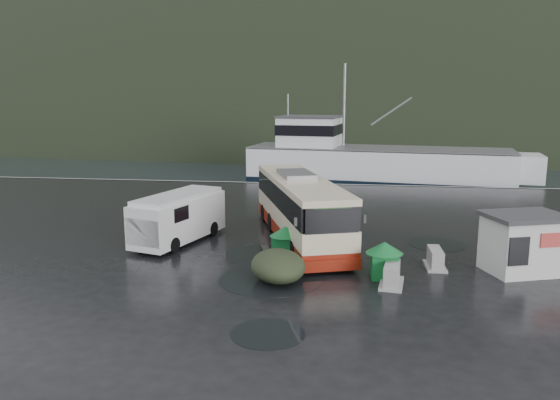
# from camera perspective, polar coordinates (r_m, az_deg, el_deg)

# --- Properties ---
(ground) EXTENTS (160.00, 160.00, 0.00)m
(ground) POSITION_cam_1_polar(r_m,az_deg,el_deg) (24.40, 0.08, -5.80)
(ground) COLOR black
(ground) RESTS_ON ground
(harbor_water) EXTENTS (300.00, 180.00, 0.02)m
(harbor_water) POSITION_cam_1_polar(r_m,az_deg,el_deg) (133.39, 6.35, 7.85)
(harbor_water) COLOR black
(harbor_water) RESTS_ON ground
(quay_edge) EXTENTS (160.00, 0.60, 1.50)m
(quay_edge) POSITION_cam_1_polar(r_m,az_deg,el_deg) (43.84, 3.52, 1.69)
(quay_edge) COLOR #999993
(quay_edge) RESTS_ON ground
(headland) EXTENTS (780.00, 540.00, 570.00)m
(headland) POSITION_cam_1_polar(r_m,az_deg,el_deg) (273.35, 9.20, 9.32)
(headland) COLOR black
(headland) RESTS_ON ground
(coach_bus) EXTENTS (6.38, 11.83, 3.25)m
(coach_bus) POSITION_cam_1_polar(r_m,az_deg,el_deg) (27.14, 2.09, -4.08)
(coach_bus) COLOR beige
(coach_bus) RESTS_ON ground
(white_van) EXTENTS (3.54, 6.05, 2.39)m
(white_van) POSITION_cam_1_polar(r_m,az_deg,el_deg) (27.07, -10.44, -4.30)
(white_van) COLOR silver
(white_van) RESTS_ON ground
(waste_bin_left) EXTENTS (1.19, 1.19, 1.39)m
(waste_bin_left) POSITION_cam_1_polar(r_m,az_deg,el_deg) (24.15, 0.57, -5.98)
(waste_bin_left) COLOR #136D2E
(waste_bin_left) RESTS_ON ground
(waste_bin_right) EXTENTS (1.11, 1.11, 1.45)m
(waste_bin_right) POSITION_cam_1_polar(r_m,az_deg,el_deg) (21.91, 10.75, -7.98)
(waste_bin_right) COLOR #136D2E
(waste_bin_right) RESTS_ON ground
(dome_tent) EXTENTS (2.81, 3.38, 1.14)m
(dome_tent) POSITION_cam_1_polar(r_m,az_deg,el_deg) (21.29, -0.19, -8.34)
(dome_tent) COLOR #2B341F
(dome_tent) RESTS_ON ground
(ticket_kiosk) EXTENTS (3.65, 3.19, 2.40)m
(ticket_kiosk) POSITION_cam_1_polar(r_m,az_deg,el_deg) (24.25, 23.89, -6.88)
(ticket_kiosk) COLOR silver
(ticket_kiosk) RESTS_ON ground
(jersey_barrier_a) EXTENTS (0.81, 1.59, 0.79)m
(jersey_barrier_a) POSITION_cam_1_polar(r_m,az_deg,el_deg) (23.64, 15.87, -6.79)
(jersey_barrier_a) COLOR #999993
(jersey_barrier_a) RESTS_ON ground
(jersey_barrier_b) EXTENTS (1.06, 1.78, 0.84)m
(jersey_barrier_b) POSITION_cam_1_polar(r_m,az_deg,el_deg) (21.17, 11.56, -8.68)
(jersey_barrier_b) COLOR #999993
(jersey_barrier_b) RESTS_ON ground
(fishing_trawler) EXTENTS (29.27, 10.39, 11.46)m
(fishing_trawler) POSITION_cam_1_polar(r_m,az_deg,el_deg) (52.66, 10.13, 3.09)
(fishing_trawler) COLOR silver
(fishing_trawler) RESTS_ON ground
(puddles) EXTENTS (11.14, 13.35, 0.01)m
(puddles) POSITION_cam_1_polar(r_m,az_deg,el_deg) (22.43, 2.46, -7.33)
(puddles) COLOR black
(puddles) RESTS_ON ground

